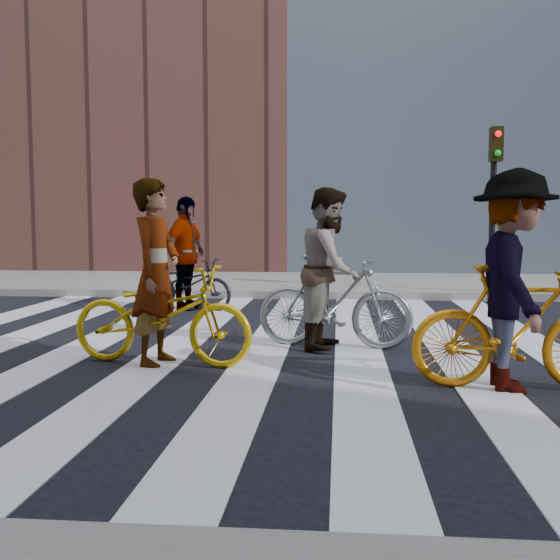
# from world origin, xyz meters

# --- Properties ---
(ground) EXTENTS (100.00, 100.00, 0.00)m
(ground) POSITION_xyz_m (0.00, 0.00, 0.00)
(ground) COLOR black
(ground) RESTS_ON ground
(sidewalk_far) EXTENTS (100.00, 5.00, 0.15)m
(sidewalk_far) POSITION_xyz_m (0.00, 7.50, 0.07)
(sidewalk_far) COLOR gray
(sidewalk_far) RESTS_ON ground
(zebra_crosswalk) EXTENTS (8.25, 10.00, 0.01)m
(zebra_crosswalk) POSITION_xyz_m (0.00, 0.00, 0.01)
(zebra_crosswalk) COLOR silver
(zebra_crosswalk) RESTS_ON ground
(building_brick_far_left) EXTENTS (16.00, 10.00, 18.00)m
(building_brick_far_left) POSITION_xyz_m (-8.00, 15.00, 9.00)
(building_brick_far_left) COLOR #4F2B27
(building_brick_far_left) RESTS_ON ground
(traffic_signal) EXTENTS (0.22, 0.42, 3.33)m
(traffic_signal) POSITION_xyz_m (4.40, 5.32, 2.28)
(traffic_signal) COLOR black
(traffic_signal) RESTS_ON ground
(bike_yellow_left) EXTENTS (2.10, 1.03, 1.06)m
(bike_yellow_left) POSITION_xyz_m (-0.46, -1.05, 0.53)
(bike_yellow_left) COLOR gold
(bike_yellow_left) RESTS_ON ground
(bike_silver_mid) EXTENTS (1.94, 0.85, 1.13)m
(bike_silver_mid) POSITION_xyz_m (1.36, 0.05, 0.56)
(bike_silver_mid) COLOR #93979C
(bike_silver_mid) RESTS_ON ground
(bike_yellow_right) EXTENTS (1.89, 0.59, 1.13)m
(bike_yellow_right) POSITION_xyz_m (3.02, -1.80, 0.56)
(bike_yellow_right) COLOR #C9730B
(bike_yellow_right) RESTS_ON ground
(bike_dark_rear) EXTENTS (1.79, 1.12, 0.89)m
(bike_dark_rear) POSITION_xyz_m (-1.19, 3.33, 0.44)
(bike_dark_rear) COLOR black
(bike_dark_rear) RESTS_ON ground
(rider_left) EXTENTS (0.58, 0.79, 1.97)m
(rider_left) POSITION_xyz_m (-0.51, -1.05, 0.98)
(rider_left) COLOR slate
(rider_left) RESTS_ON ground
(rider_mid) EXTENTS (0.88, 1.05, 1.92)m
(rider_mid) POSITION_xyz_m (1.31, 0.05, 0.96)
(rider_mid) COLOR slate
(rider_mid) RESTS_ON ground
(rider_right) EXTENTS (0.78, 1.30, 1.98)m
(rider_right) POSITION_xyz_m (2.97, -1.80, 0.99)
(rider_right) COLOR slate
(rider_right) RESTS_ON ground
(rider_rear) EXTENTS (0.83, 1.24, 1.96)m
(rider_rear) POSITION_xyz_m (-1.24, 3.33, 0.98)
(rider_rear) COLOR slate
(rider_rear) RESTS_ON ground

